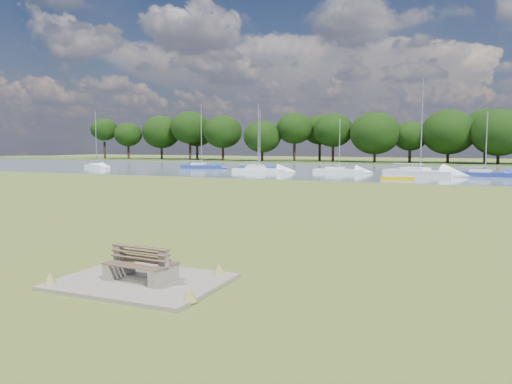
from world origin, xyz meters
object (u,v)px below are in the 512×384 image
at_px(sailboat_3, 201,165).
at_px(sailboat_7, 258,167).
at_px(kayak, 398,179).
at_px(sailboat_4, 419,171).
at_px(bench_pair, 141,265).
at_px(sailboat_8, 97,165).
at_px(sailboat_6, 259,169).
at_px(sailboat_0, 339,170).
at_px(sailboat_5, 484,173).

bearing_deg(sailboat_3, sailboat_7, -24.32).
height_order(kayak, sailboat_4, sailboat_4).
relative_size(bench_pair, sailboat_4, 0.17).
bearing_deg(bench_pair, sailboat_7, 113.35).
relative_size(kayak, sailboat_7, 0.37).
bearing_deg(sailboat_8, bench_pair, -23.98).
xyz_separation_m(sailboat_4, sailboat_6, (-18.95, -1.90, -0.10)).
xyz_separation_m(bench_pair, sailboat_0, (-7.07, 49.48, -0.02)).
height_order(sailboat_4, sailboat_6, sailboat_4).
bearing_deg(bench_pair, sailboat_3, 121.56).
bearing_deg(kayak, sailboat_7, 146.23).
height_order(kayak, sailboat_0, sailboat_0).
bearing_deg(sailboat_6, sailboat_4, -7.19).
bearing_deg(sailboat_0, kayak, -51.20).
bearing_deg(sailboat_0, sailboat_6, -166.24).
height_order(sailboat_4, sailboat_7, sailboat_4).
relative_size(bench_pair, sailboat_7, 0.21).
relative_size(sailboat_3, sailboat_5, 1.30).
bearing_deg(sailboat_4, sailboat_6, -149.72).
relative_size(sailboat_7, sailboat_8, 1.04).
distance_m(sailboat_3, sailboat_7, 9.62).
distance_m(sailboat_4, sailboat_5, 6.71).
bearing_deg(sailboat_6, kayak, -34.71).
height_order(sailboat_4, sailboat_8, sailboat_4).
xyz_separation_m(sailboat_6, sailboat_7, (-1.60, 3.27, 0.08)).
xyz_separation_m(bench_pair, sailboat_5, (9.16, 48.96, -0.00)).
bearing_deg(bench_pair, sailboat_4, 90.62).
bearing_deg(sailboat_6, sailboat_7, 103.09).
relative_size(sailboat_0, sailboat_6, 0.85).
bearing_deg(sailboat_5, bench_pair, -88.41).
xyz_separation_m(sailboat_0, sailboat_6, (-9.43, -2.62, 0.01)).
bearing_deg(sailboat_5, sailboat_3, -172.16).
height_order(bench_pair, sailboat_3, sailboat_3).
height_order(sailboat_0, sailboat_7, sailboat_7).
xyz_separation_m(kayak, sailboat_0, (-8.31, 9.71, 0.25)).
relative_size(sailboat_3, sailboat_4, 0.84).
height_order(bench_pair, sailboat_7, sailboat_7).
distance_m(kayak, sailboat_7, 21.94).
distance_m(bench_pair, sailboat_4, 48.82).
bearing_deg(sailboat_8, kayak, 14.09).
relative_size(sailboat_6, sailboat_8, 0.94).
distance_m(sailboat_3, sailboat_5, 36.84).
height_order(bench_pair, sailboat_4, sailboat_4).
bearing_deg(sailboat_5, sailboat_8, -166.18).
bearing_deg(kayak, sailboat_4, 76.73).
height_order(kayak, sailboat_5, sailboat_5).
bearing_deg(sailboat_8, sailboat_5, 25.66).
xyz_separation_m(kayak, sailboat_6, (-17.74, 7.09, 0.26)).
height_order(sailboat_3, sailboat_4, sailboat_4).
xyz_separation_m(kayak, sailboat_7, (-19.33, 10.36, 0.35)).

